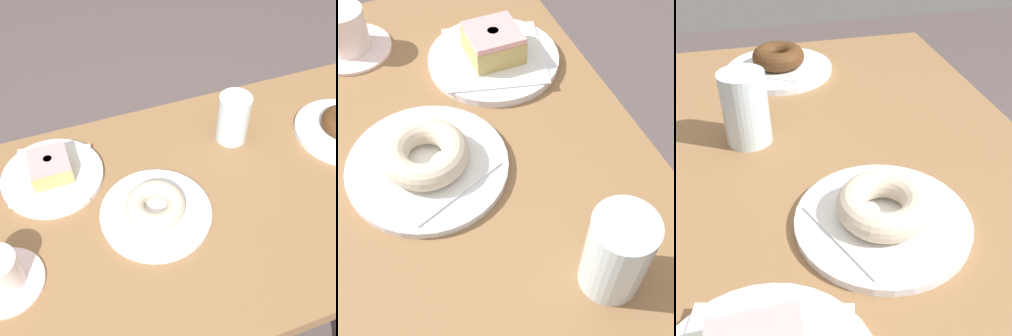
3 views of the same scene
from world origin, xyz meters
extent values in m
cube|color=olive|center=(0.00, 0.00, 0.75)|extent=(1.11, 0.63, 0.04)
cylinder|color=olive|center=(0.46, -0.22, 0.37)|extent=(0.05, 0.05, 0.73)
cylinder|color=white|center=(0.29, -0.16, 0.78)|extent=(0.22, 0.22, 0.01)
cube|color=white|center=(0.29, -0.16, 0.79)|extent=(0.20, 0.20, 0.00)
cube|color=tan|center=(0.29, -0.16, 0.81)|extent=(0.09, 0.09, 0.04)
cube|color=pink|center=(0.29, -0.16, 0.83)|extent=(0.08, 0.08, 0.01)
cylinder|color=tan|center=(0.29, -0.16, 0.84)|extent=(0.02, 0.02, 0.00)
cylinder|color=white|center=(0.11, 0.01, 0.78)|extent=(0.23, 0.23, 0.01)
cube|color=white|center=(0.11, 0.01, 0.79)|extent=(0.20, 0.20, 0.00)
torus|color=beige|center=(0.11, 0.01, 0.81)|extent=(0.12, 0.12, 0.04)
cylinder|color=silver|center=(-0.13, -0.15, 0.83)|extent=(0.07, 0.07, 0.12)
cylinder|color=silver|center=(0.42, 0.06, 0.78)|extent=(0.14, 0.14, 0.01)
cylinder|color=silver|center=(0.42, 0.06, 0.82)|extent=(0.07, 0.07, 0.07)
cylinder|color=black|center=(0.42, 0.06, 0.85)|extent=(0.06, 0.06, 0.00)
camera|label=1|loc=(0.27, 0.51, 1.51)|focal=46.62mm
camera|label=2|loc=(-0.33, 0.07, 1.32)|focal=52.29mm
camera|label=3|loc=(0.50, -0.14, 1.17)|focal=46.13mm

